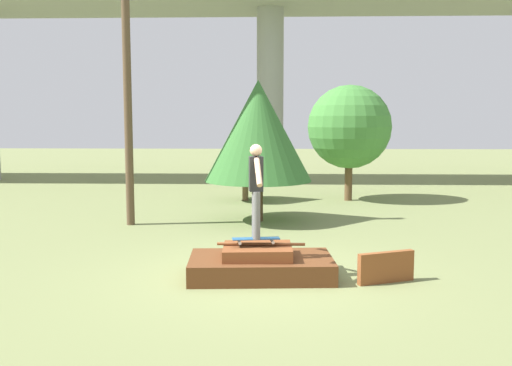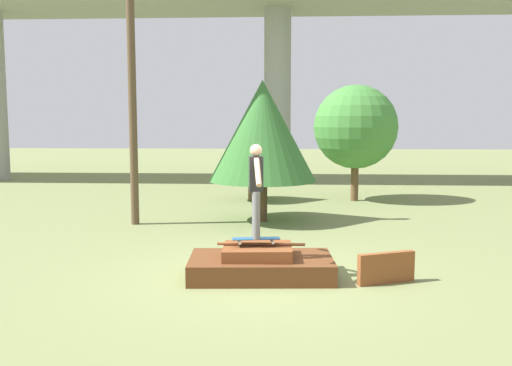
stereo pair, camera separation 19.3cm
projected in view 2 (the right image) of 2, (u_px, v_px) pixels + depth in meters
name	position (u px, v px, depth m)	size (l,w,h in m)	color
ground_plane	(261.00, 277.00, 9.56)	(80.00, 80.00, 0.00)	olive
scrap_pile	(260.00, 264.00, 9.53)	(2.46, 1.48, 0.59)	#5B3319
scrap_plank_loose	(386.00, 268.00, 9.16)	(0.96, 0.48, 0.50)	brown
skateboard	(256.00, 239.00, 9.42)	(0.80, 0.31, 0.09)	#23517F
skater	(256.00, 185.00, 9.32)	(0.25, 1.08, 1.55)	slate
highway_overpass	(278.00, 18.00, 23.18)	(44.00, 4.28, 7.71)	gray
utility_pole	(132.00, 65.00, 13.87)	(1.30, 0.20, 7.61)	brown
tree_behind_left	(356.00, 127.00, 18.12)	(2.66, 2.66, 3.70)	brown
tree_behind_right	(262.00, 131.00, 14.49)	(2.74, 2.74, 3.61)	#4C3823
tree_mid_back	(251.00, 144.00, 18.16)	(1.96, 1.96, 2.77)	brown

